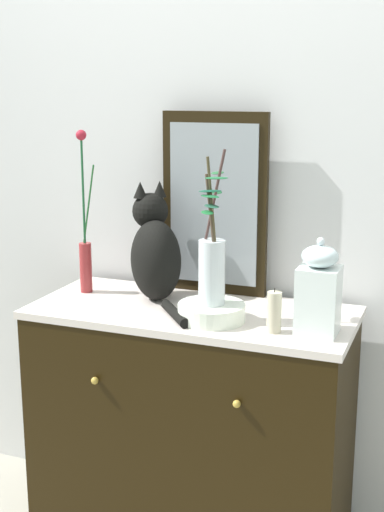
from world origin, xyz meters
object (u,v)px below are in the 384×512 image
mirror_leaning (214,204)px  vase_glass_clear (212,264)px  bowl_porcelain (212,312)px  sideboard (192,430)px  vase_slim_green (85,248)px  jar_lidded_porcelain (319,291)px  cat_sitting (155,252)px  candle_pillar (274,312)px

mirror_leaning → vase_glass_clear: bearing=-71.4°
mirror_leaning → bowl_porcelain: 0.43m
mirror_leaning → sideboard: bearing=-89.2°
mirror_leaning → vase_glass_clear: (0.10, -0.31, -0.14)m
mirror_leaning → bowl_porcelain: (0.10, -0.30, -0.29)m
vase_slim_green → jar_lidded_porcelain: (0.86, -0.14, -0.03)m
sideboard → cat_sitting: bearing=157.8°
sideboard → jar_lidded_porcelain: size_ratio=3.65×
mirror_leaning → cat_sitting: bearing=-136.0°
sideboard → vase_glass_clear: (0.10, -0.09, 0.62)m
sideboard → cat_sitting: (-0.16, 0.07, 0.60)m
mirror_leaning → bowl_porcelain: bearing=-71.4°
bowl_porcelain → candle_pillar: size_ratio=1.55×
vase_slim_green → bowl_porcelain: (0.52, -0.14, -0.13)m
cat_sitting → vase_glass_clear: vase_glass_clear is taller
vase_glass_clear → bowl_porcelain: bearing=112.8°
bowl_porcelain → jar_lidded_porcelain: bearing=-0.2°
cat_sitting → mirror_leaning: bearing=44.0°
vase_slim_green → jar_lidded_porcelain: bearing=-9.4°
mirror_leaning → candle_pillar: bearing=-47.5°
candle_pillar → sideboard: bearing=158.2°
sideboard → vase_glass_clear: 0.63m
cat_sitting → vase_slim_green: vase_slim_green is taller
sideboard → candle_pillar: candle_pillar is taller
sideboard → mirror_leaning: mirror_leaning is taller
cat_sitting → vase_slim_green: 0.26m
bowl_porcelain → candle_pillar: candle_pillar is taller
mirror_leaning → vase_glass_clear: 0.35m
bowl_porcelain → mirror_leaning: bearing=108.6°
mirror_leaning → jar_lidded_porcelain: 0.56m
vase_slim_green → candle_pillar: size_ratio=4.18×
mirror_leaning → bowl_porcelain: mirror_leaning is taller
sideboard → mirror_leaning: bearing=90.8°
bowl_porcelain → vase_glass_clear: bearing=-67.2°
mirror_leaning → candle_pillar: (0.31, -0.34, -0.25)m
vase_slim_green → sideboard: bearing=-7.2°
mirror_leaning → candle_pillar: mirror_leaning is taller
sideboard → cat_sitting: cat_sitting is taller
sideboard → vase_slim_green: bearing=172.8°
bowl_porcelain → jar_lidded_porcelain: size_ratio=0.73×
sideboard → vase_slim_green: vase_slim_green is taller
cat_sitting → vase_slim_green: (-0.26, -0.01, -0.00)m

